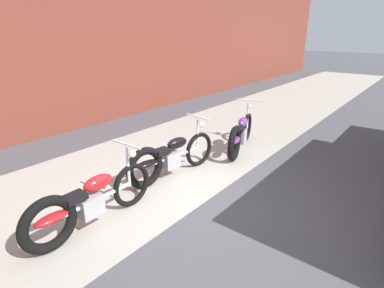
# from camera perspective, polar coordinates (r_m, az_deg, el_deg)

# --- Properties ---
(ground_plane) EXTENTS (80.00, 80.00, 0.00)m
(ground_plane) POSITION_cam_1_polar(r_m,az_deg,el_deg) (4.83, 2.59, -10.86)
(ground_plane) COLOR #47474C
(sidewalk_slab) EXTENTS (36.00, 3.50, 0.01)m
(sidewalk_slab) POSITION_cam_1_polar(r_m,az_deg,el_deg) (5.90, -11.28, -5.07)
(sidewalk_slab) COLOR #9E998E
(sidewalk_slab) RESTS_ON ground
(motorcycle_red) EXTENTS (2.01, 0.58, 1.03)m
(motorcycle_red) POSITION_cam_1_polar(r_m,az_deg,el_deg) (4.25, -19.70, -10.73)
(motorcycle_red) COLOR black
(motorcycle_red) RESTS_ON ground
(motorcycle_black) EXTENTS (2.00, 0.62, 1.03)m
(motorcycle_black) POSITION_cam_1_polar(r_m,az_deg,el_deg) (5.39, -4.71, -2.64)
(motorcycle_black) COLOR black
(motorcycle_black) RESTS_ON ground
(motorcycle_purple) EXTENTS (1.95, 0.83, 1.03)m
(motorcycle_purple) POSITION_cam_1_polar(r_m,az_deg,el_deg) (6.65, 9.05, 1.74)
(motorcycle_purple) COLOR black
(motorcycle_purple) RESTS_ON ground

